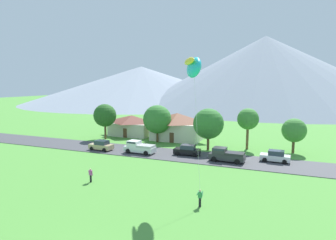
{
  "coord_description": "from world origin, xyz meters",
  "views": [
    {
      "loc": [
        11.6,
        -12.33,
        11.61
      ],
      "look_at": [
        0.12,
        16.33,
        7.61
      ],
      "focal_mm": 30.47,
      "sensor_mm": 36.0,
      "label": 1
    }
  ],
  "objects_px": {
    "tree_left_of_center": "(105,115)",
    "pickup_truck_charcoal_west_side": "(226,155)",
    "parked_car_black_mid_west": "(187,150)",
    "watcher_person": "(91,175)",
    "tree_near_left": "(208,124)",
    "kite_flyer_with_kite": "(193,68)",
    "house_leftmost": "(132,125)",
    "tree_right_of_center": "(157,119)",
    "house_left_center": "(177,126)",
    "tree_near_right": "(248,119)",
    "tree_center": "(294,130)",
    "parked_car_tan_west_end": "(101,145)",
    "pickup_truck_white_east_side": "(139,147)",
    "parked_car_white_mid_east": "(275,156)"
  },
  "relations": [
    {
      "from": "parked_car_tan_west_end",
      "to": "parked_car_black_mid_west",
      "type": "bearing_deg",
      "value": 8.53
    },
    {
      "from": "house_leftmost",
      "to": "tree_left_of_center",
      "type": "height_order",
      "value": "tree_left_of_center"
    },
    {
      "from": "house_leftmost",
      "to": "watcher_person",
      "type": "height_order",
      "value": "house_leftmost"
    },
    {
      "from": "watcher_person",
      "to": "pickup_truck_charcoal_west_side",
      "type": "bearing_deg",
      "value": 48.38
    },
    {
      "from": "tree_center",
      "to": "parked_car_white_mid_east",
      "type": "relative_size",
      "value": 1.37
    },
    {
      "from": "tree_left_of_center",
      "to": "pickup_truck_charcoal_west_side",
      "type": "xyz_separation_m",
      "value": [
        26.68,
        -8.17,
        -3.89
      ]
    },
    {
      "from": "tree_left_of_center",
      "to": "parked_car_black_mid_west",
      "type": "distance_m",
      "value": 21.67
    },
    {
      "from": "parked_car_tan_west_end",
      "to": "tree_center",
      "type": "bearing_deg",
      "value": 18.48
    },
    {
      "from": "parked_car_tan_west_end",
      "to": "tree_right_of_center",
      "type": "bearing_deg",
      "value": 58.26
    },
    {
      "from": "tree_left_of_center",
      "to": "watcher_person",
      "type": "relative_size",
      "value": 4.37
    },
    {
      "from": "tree_near_left",
      "to": "watcher_person",
      "type": "xyz_separation_m",
      "value": [
        -8.9,
        -21.05,
        -3.78
      ]
    },
    {
      "from": "house_leftmost",
      "to": "parked_car_white_mid_east",
      "type": "distance_m",
      "value": 32.52
    },
    {
      "from": "tree_near_right",
      "to": "parked_car_tan_west_end",
      "type": "bearing_deg",
      "value": -155.97
    },
    {
      "from": "tree_right_of_center",
      "to": "kite_flyer_with_kite",
      "type": "height_order",
      "value": "kite_flyer_with_kite"
    },
    {
      "from": "house_left_center",
      "to": "tree_near_right",
      "type": "xyz_separation_m",
      "value": [
        14.35,
        -3.24,
        2.47
      ]
    },
    {
      "from": "kite_flyer_with_kite",
      "to": "watcher_person",
      "type": "height_order",
      "value": "kite_flyer_with_kite"
    },
    {
      "from": "house_leftmost",
      "to": "parked_car_tan_west_end",
      "type": "relative_size",
      "value": 2.27
    },
    {
      "from": "pickup_truck_charcoal_west_side",
      "to": "pickup_truck_white_east_side",
      "type": "bearing_deg",
      "value": -178.81
    },
    {
      "from": "tree_near_left",
      "to": "tree_left_of_center",
      "type": "relative_size",
      "value": 1.0
    },
    {
      "from": "tree_near_left",
      "to": "kite_flyer_with_kite",
      "type": "distance_m",
      "value": 20.81
    },
    {
      "from": "parked_car_white_mid_east",
      "to": "watcher_person",
      "type": "height_order",
      "value": "parked_car_white_mid_east"
    },
    {
      "from": "tree_left_of_center",
      "to": "watcher_person",
      "type": "xyz_separation_m",
      "value": [
        13.51,
        -22.99,
        -4.07
      ]
    },
    {
      "from": "tree_center",
      "to": "tree_right_of_center",
      "type": "relative_size",
      "value": 0.79
    },
    {
      "from": "tree_center",
      "to": "tree_near_right",
      "type": "relative_size",
      "value": 0.8
    },
    {
      "from": "tree_right_of_center",
      "to": "watcher_person",
      "type": "relative_size",
      "value": 4.4
    },
    {
      "from": "tree_center",
      "to": "watcher_person",
      "type": "bearing_deg",
      "value": -132.9
    },
    {
      "from": "tree_near_right",
      "to": "kite_flyer_with_kite",
      "type": "relative_size",
      "value": 0.5
    },
    {
      "from": "parked_car_black_mid_west",
      "to": "kite_flyer_with_kite",
      "type": "xyz_separation_m",
      "value": [
        5.1,
        -13.97,
        12.28
      ]
    },
    {
      "from": "tree_center",
      "to": "house_left_center",
      "type": "bearing_deg",
      "value": 171.26
    },
    {
      "from": "pickup_truck_charcoal_west_side",
      "to": "watcher_person",
      "type": "height_order",
      "value": "pickup_truck_charcoal_west_side"
    },
    {
      "from": "house_left_center",
      "to": "tree_right_of_center",
      "type": "distance_m",
      "value": 4.93
    },
    {
      "from": "house_left_center",
      "to": "pickup_truck_charcoal_west_side",
      "type": "height_order",
      "value": "house_left_center"
    },
    {
      "from": "parked_car_black_mid_west",
      "to": "watcher_person",
      "type": "distance_m",
      "value": 17.57
    },
    {
      "from": "tree_center",
      "to": "kite_flyer_with_kite",
      "type": "distance_m",
      "value": 26.29
    },
    {
      "from": "tree_near_right",
      "to": "watcher_person",
      "type": "bearing_deg",
      "value": -121.75
    },
    {
      "from": "house_left_center",
      "to": "pickup_truck_charcoal_west_side",
      "type": "distance_m",
      "value": 17.95
    },
    {
      "from": "tree_left_of_center",
      "to": "tree_center",
      "type": "distance_m",
      "value": 36.17
    },
    {
      "from": "tree_left_of_center",
      "to": "house_leftmost",
      "type": "bearing_deg",
      "value": 61.82
    },
    {
      "from": "tree_near_left",
      "to": "kite_flyer_with_kite",
      "type": "bearing_deg",
      "value": -81.31
    },
    {
      "from": "tree_near_left",
      "to": "tree_center",
      "type": "distance_m",
      "value": 14.13
    },
    {
      "from": "kite_flyer_with_kite",
      "to": "tree_left_of_center",
      "type": "bearing_deg",
      "value": 140.68
    },
    {
      "from": "tree_right_of_center",
      "to": "house_left_center",
      "type": "bearing_deg",
      "value": 51.84
    },
    {
      "from": "parked_car_tan_west_end",
      "to": "parked_car_black_mid_west",
      "type": "distance_m",
      "value": 15.13
    },
    {
      "from": "tree_right_of_center",
      "to": "pickup_truck_white_east_side",
      "type": "height_order",
      "value": "tree_right_of_center"
    },
    {
      "from": "parked_car_tan_west_end",
      "to": "pickup_truck_charcoal_west_side",
      "type": "height_order",
      "value": "pickup_truck_charcoal_west_side"
    },
    {
      "from": "tree_near_left",
      "to": "parked_car_white_mid_east",
      "type": "xyz_separation_m",
      "value": [
        11.09,
        -3.71,
        -3.79
      ]
    },
    {
      "from": "house_left_center",
      "to": "house_leftmost",
      "type": "bearing_deg",
      "value": 174.53
    },
    {
      "from": "tree_left_of_center",
      "to": "tree_right_of_center",
      "type": "distance_m",
      "value": 11.49
    },
    {
      "from": "parked_car_black_mid_west",
      "to": "tree_left_of_center",
      "type": "bearing_deg",
      "value": 161.54
    },
    {
      "from": "tree_center",
      "to": "watcher_person",
      "type": "relative_size",
      "value": 3.48
    }
  ]
}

